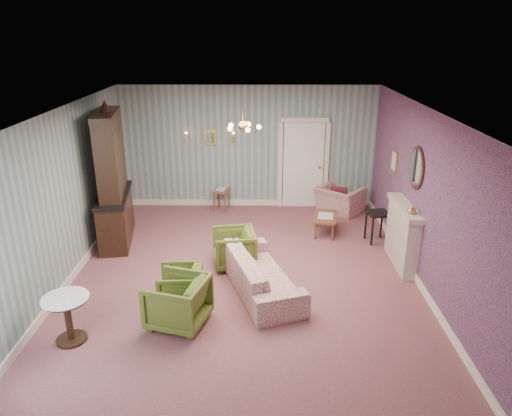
{
  "coord_description": "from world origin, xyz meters",
  "views": [
    {
      "loc": [
        0.27,
        -7.53,
        4.12
      ],
      "look_at": [
        0.2,
        0.4,
        1.1
      ],
      "focal_mm": 33.45,
      "sensor_mm": 36.0,
      "label": 1
    }
  ],
  "objects_px": {
    "coffee_table": "(325,225)",
    "pedestal_table": "(68,319)",
    "olive_chair_b": "(180,285)",
    "side_table_black": "(377,227)",
    "sofa_chintz": "(261,267)",
    "olive_chair_a": "(177,300)",
    "wingback_chair": "(340,195)",
    "olive_chair_c": "(234,246)",
    "fireplace": "(402,235)",
    "dresser": "(111,175)"
  },
  "relations": [
    {
      "from": "dresser",
      "to": "side_table_black",
      "type": "xyz_separation_m",
      "value": [
        5.3,
        -0.01,
        -1.08
      ]
    },
    {
      "from": "side_table_black",
      "to": "pedestal_table",
      "type": "bearing_deg",
      "value": -146.3
    },
    {
      "from": "sofa_chintz",
      "to": "olive_chair_b",
      "type": "bearing_deg",
      "value": 91.56
    },
    {
      "from": "olive_chair_a",
      "to": "wingback_chair",
      "type": "bearing_deg",
      "value": 162.39
    },
    {
      "from": "olive_chair_a",
      "to": "olive_chair_b",
      "type": "xyz_separation_m",
      "value": [
        -0.05,
        0.54,
        -0.07
      ]
    },
    {
      "from": "wingback_chair",
      "to": "side_table_black",
      "type": "bearing_deg",
      "value": 148.19
    },
    {
      "from": "wingback_chair",
      "to": "olive_chair_a",
      "type": "bearing_deg",
      "value": 97.36
    },
    {
      "from": "dresser",
      "to": "coffee_table",
      "type": "xyz_separation_m",
      "value": [
        4.3,
        0.38,
        -1.19
      ]
    },
    {
      "from": "fireplace",
      "to": "side_table_black",
      "type": "height_order",
      "value": "fireplace"
    },
    {
      "from": "olive_chair_b",
      "to": "pedestal_table",
      "type": "relative_size",
      "value": 0.98
    },
    {
      "from": "olive_chair_b",
      "to": "side_table_black",
      "type": "bearing_deg",
      "value": 120.08
    },
    {
      "from": "dresser",
      "to": "fireplace",
      "type": "xyz_separation_m",
      "value": [
        5.51,
        -1.0,
        -0.82
      ]
    },
    {
      "from": "dresser",
      "to": "coffee_table",
      "type": "height_order",
      "value": "dresser"
    },
    {
      "from": "dresser",
      "to": "olive_chair_b",
      "type": "bearing_deg",
      "value": -64.68
    },
    {
      "from": "olive_chair_b",
      "to": "pedestal_table",
      "type": "height_order",
      "value": "pedestal_table"
    },
    {
      "from": "olive_chair_b",
      "to": "side_table_black",
      "type": "xyz_separation_m",
      "value": [
        3.63,
        2.39,
        -0.02
      ]
    },
    {
      "from": "olive_chair_c",
      "to": "sofa_chintz",
      "type": "xyz_separation_m",
      "value": [
        0.49,
        -0.86,
        0.05
      ]
    },
    {
      "from": "dresser",
      "to": "fireplace",
      "type": "height_order",
      "value": "dresser"
    },
    {
      "from": "wingback_chair",
      "to": "side_table_black",
      "type": "distance_m",
      "value": 1.73
    },
    {
      "from": "olive_chair_c",
      "to": "pedestal_table",
      "type": "height_order",
      "value": "olive_chair_c"
    },
    {
      "from": "coffee_table",
      "to": "pedestal_table",
      "type": "height_order",
      "value": "pedestal_table"
    },
    {
      "from": "olive_chair_a",
      "to": "coffee_table",
      "type": "distance_m",
      "value": 4.21
    },
    {
      "from": "olive_chair_a",
      "to": "dresser",
      "type": "distance_m",
      "value": 3.55
    },
    {
      "from": "olive_chair_b",
      "to": "dresser",
      "type": "distance_m",
      "value": 3.11
    },
    {
      "from": "wingback_chair",
      "to": "fireplace",
      "type": "relative_size",
      "value": 0.69
    },
    {
      "from": "pedestal_table",
      "to": "olive_chair_c",
      "type": "bearing_deg",
      "value": 46.45
    },
    {
      "from": "wingback_chair",
      "to": "dresser",
      "type": "xyz_separation_m",
      "value": [
        -4.8,
        -1.64,
        0.97
      ]
    },
    {
      "from": "pedestal_table",
      "to": "olive_chair_b",
      "type": "bearing_deg",
      "value": 34.57
    },
    {
      "from": "pedestal_table",
      "to": "wingback_chair",
      "type": "bearing_deg",
      "value": 47.9
    },
    {
      "from": "sofa_chintz",
      "to": "pedestal_table",
      "type": "height_order",
      "value": "sofa_chintz"
    },
    {
      "from": "wingback_chair",
      "to": "pedestal_table",
      "type": "relative_size",
      "value": 1.4
    },
    {
      "from": "sofa_chintz",
      "to": "coffee_table",
      "type": "bearing_deg",
      "value": -49.03
    },
    {
      "from": "olive_chair_c",
      "to": "coffee_table",
      "type": "bearing_deg",
      "value": 118.8
    },
    {
      "from": "olive_chair_c",
      "to": "side_table_black",
      "type": "relative_size",
      "value": 1.18
    },
    {
      "from": "olive_chair_a",
      "to": "olive_chair_b",
      "type": "distance_m",
      "value": 0.55
    },
    {
      "from": "dresser",
      "to": "pedestal_table",
      "type": "distance_m",
      "value": 3.53
    },
    {
      "from": "olive_chair_a",
      "to": "olive_chair_c",
      "type": "bearing_deg",
      "value": 174.96
    },
    {
      "from": "side_table_black",
      "to": "wingback_chair",
      "type": "bearing_deg",
      "value": 106.97
    },
    {
      "from": "sofa_chintz",
      "to": "fireplace",
      "type": "xyz_separation_m",
      "value": [
        2.57,
        0.94,
        0.16
      ]
    },
    {
      "from": "fireplace",
      "to": "olive_chair_a",
      "type": "bearing_deg",
      "value": -152.82
    },
    {
      "from": "olive_chair_b",
      "to": "side_table_black",
      "type": "relative_size",
      "value": 1.06
    },
    {
      "from": "fireplace",
      "to": "coffee_table",
      "type": "height_order",
      "value": "fireplace"
    },
    {
      "from": "olive_chair_a",
      "to": "side_table_black",
      "type": "xyz_separation_m",
      "value": [
        3.58,
        2.93,
        -0.09
      ]
    },
    {
      "from": "olive_chair_c",
      "to": "side_table_black",
      "type": "distance_m",
      "value": 3.04
    },
    {
      "from": "sofa_chintz",
      "to": "coffee_table",
      "type": "relative_size",
      "value": 2.73
    },
    {
      "from": "sofa_chintz",
      "to": "olive_chair_a",
      "type": "bearing_deg",
      "value": 111.1
    },
    {
      "from": "olive_chair_b",
      "to": "wingback_chair",
      "type": "xyz_separation_m",
      "value": [
        3.12,
        4.04,
        0.08
      ]
    },
    {
      "from": "wingback_chair",
      "to": "olive_chair_b",
      "type": "bearing_deg",
      "value": 93.5
    },
    {
      "from": "olive_chair_a",
      "to": "side_table_black",
      "type": "distance_m",
      "value": 4.62
    },
    {
      "from": "wingback_chair",
      "to": "olive_chair_c",
      "type": "bearing_deg",
      "value": 90.39
    }
  ]
}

